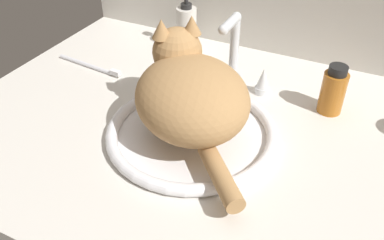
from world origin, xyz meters
The scene contains 7 objects.
countertop centered at (0.00, 0.00, 1.50)cm, with size 104.83×74.10×3.00cm, color silver.
sink_basin centered at (-1.67, -3.70, 4.03)cm, with size 33.37×33.37×2.36cm.
faucet centered at (-1.67, 16.63, 9.74)cm, with size 17.73×10.09×17.82cm.
cat centered at (-2.73, -2.57, 12.57)cm, with size 32.40×33.41×18.30cm.
soap_pump_bottle centered at (-19.60, 29.55, 9.06)cm, with size 5.24×5.24×16.64cm.
amber_bottle centered at (20.58, 16.92, 8.01)cm, with size 5.05×5.05×10.73cm.
toothbrush centered at (-36.09, 9.41, 3.61)cm, with size 19.52×2.97×1.70cm.
Camera 1 is at (25.70, -59.45, 53.52)cm, focal length 38.23 mm.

